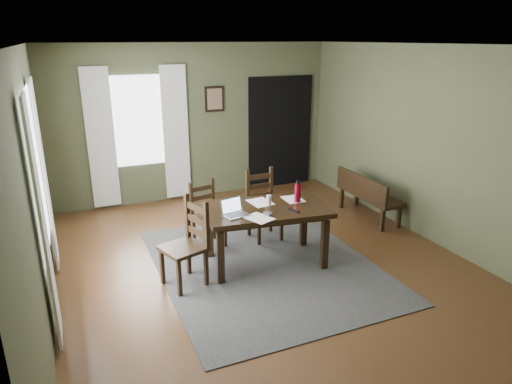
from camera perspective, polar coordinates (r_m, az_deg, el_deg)
name	(u,v)px	position (r m, az deg, el deg)	size (l,w,h in m)	color
ground	(265,265)	(5.94, 1.16, -9.17)	(5.00, 6.00, 0.01)	#492C16
room_shell	(266,126)	(5.33, 1.28, 8.26)	(5.02, 6.02, 2.71)	#484E32
rug	(265,265)	(5.93, 1.16, -9.07)	(2.60, 3.20, 0.01)	#373737
dining_table	(266,214)	(5.72, 1.24, -2.76)	(1.63, 1.10, 0.76)	black
chair_end	(187,244)	(5.36, -8.61, -6.47)	(0.57, 0.57, 1.04)	black
chair_back_left	(207,215)	(6.35, -6.13, -2.88)	(0.46, 0.46, 0.90)	black
chair_back_right	(264,205)	(6.54, 0.95, -1.70)	(0.44, 0.45, 0.99)	black
bench	(367,193)	(7.47, 13.66, -0.07)	(0.41, 1.28, 0.72)	black
laptop	(234,211)	(5.42, -2.77, -2.35)	(0.33, 0.29, 0.20)	#B7B7BC
computer_mouse	(268,214)	(5.41, 1.51, -2.76)	(0.06, 0.11, 0.04)	#3F3F42
tv_remote	(294,211)	(5.56, 4.75, -2.33)	(0.04, 0.16, 0.02)	black
drinking_glass	(269,200)	(5.71, 1.61, -1.06)	(0.06, 0.06, 0.13)	silver
water_bottle	(298,192)	(5.84, 5.22, -0.04)	(0.09, 0.09, 0.28)	maroon
paper_c	(260,202)	(5.83, 0.54, -1.29)	(0.26, 0.34, 0.00)	white
paper_d	(293,199)	(5.96, 4.65, -0.90)	(0.23, 0.30, 0.00)	white
paper_e	(259,218)	(5.33, 0.37, -3.28)	(0.24, 0.32, 0.00)	white
window_left	(37,175)	(5.15, -25.66, 1.98)	(0.01, 1.30, 1.70)	white
window_back	(138,121)	(7.94, -14.55, 8.57)	(1.00, 0.01, 1.50)	white
curtain_left_near	(43,226)	(4.45, -25.05, -3.84)	(0.03, 0.48, 2.30)	silver
curtain_left_far	(45,176)	(6.01, -24.88, 1.79)	(0.03, 0.48, 2.30)	silver
curtain_back_left	(101,139)	(7.89, -18.82, 6.25)	(0.44, 0.03, 2.30)	silver
curtain_back_right	(176,133)	(8.07, -10.00, 7.23)	(0.44, 0.03, 2.30)	silver
framed_picture	(214,99)	(8.21, -5.21, 11.51)	(0.34, 0.03, 0.44)	black
doorway_back	(280,132)	(8.81, 3.04, 7.44)	(1.30, 0.03, 2.10)	black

